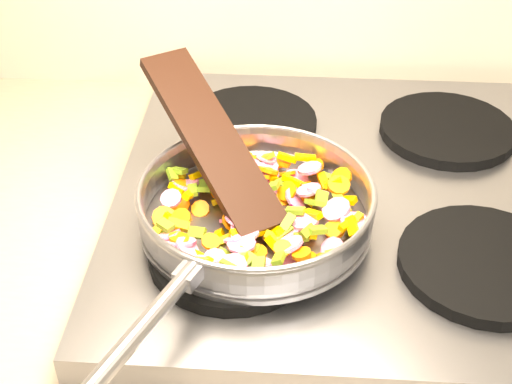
{
  "coord_description": "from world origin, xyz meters",
  "views": [
    {
      "loc": [
        -0.77,
        0.93,
        1.49
      ],
      "look_at": [
        -0.82,
        1.57,
        1.0
      ],
      "focal_mm": 50.0,
      "sensor_mm": 36.0,
      "label": 1
    }
  ],
  "objects": [
    {
      "name": "vegetable_heap",
      "position": [
        -0.81,
        1.57,
        0.98
      ],
      "size": [
        0.26,
        0.25,
        0.05
      ],
      "color": "#DE156C",
      "rests_on": "saute_pan"
    },
    {
      "name": "cooktop",
      "position": [
        -0.7,
        1.67,
        0.92
      ],
      "size": [
        0.6,
        0.6,
        0.04
      ],
      "primitive_type": "cube",
      "color": "#939399",
      "rests_on": "counter_top"
    },
    {
      "name": "grate_bl",
      "position": [
        -0.84,
        1.81,
        0.95
      ],
      "size": [
        0.19,
        0.19,
        0.02
      ],
      "primitive_type": "cylinder",
      "color": "black",
      "rests_on": "cooktop"
    },
    {
      "name": "grate_fl",
      "position": [
        -0.84,
        1.52,
        0.95
      ],
      "size": [
        0.19,
        0.19,
        0.02
      ],
      "primitive_type": "cylinder",
      "color": "black",
      "rests_on": "cooktop"
    },
    {
      "name": "wooden_spatula",
      "position": [
        -0.87,
        1.63,
        1.03
      ],
      "size": [
        0.2,
        0.25,
        0.11
      ],
      "primitive_type": "cube",
      "rotation": [
        0.0,
        -0.38,
        2.17
      ],
      "color": "black",
      "rests_on": "saute_pan"
    },
    {
      "name": "grate_br",
      "position": [
        -0.56,
        1.81,
        0.95
      ],
      "size": [
        0.19,
        0.19,
        0.02
      ],
      "primitive_type": "cylinder",
      "color": "black",
      "rests_on": "cooktop"
    },
    {
      "name": "saute_pan",
      "position": [
        -0.82,
        1.57,
        0.98
      ],
      "size": [
        0.31,
        0.45,
        0.05
      ],
      "rotation": [
        0.0,
        0.0,
        -0.41
      ],
      "color": "#9E9EA5",
      "rests_on": "grate_fl"
    },
    {
      "name": "grate_fr",
      "position": [
        -0.56,
        1.52,
        0.95
      ],
      "size": [
        0.19,
        0.19,
        0.02
      ],
      "primitive_type": "cylinder",
      "color": "black",
      "rests_on": "cooktop"
    }
  ]
}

